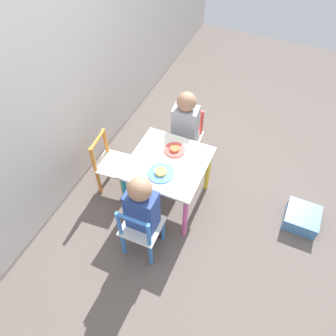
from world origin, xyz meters
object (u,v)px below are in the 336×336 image
(kids_table, at_px, (168,168))
(child_left, at_px, (143,208))
(chair_orange, at_px, (112,165))
(storage_bin, at_px, (302,218))
(chair_blue, at_px, (141,230))
(child_right, at_px, (185,127))
(plate_right, at_px, (175,150))
(chair_red, at_px, (186,139))
(plate_left, at_px, (161,173))

(kids_table, relative_size, child_left, 0.73)
(kids_table, distance_m, chair_orange, 0.49)
(chair_orange, distance_m, storage_bin, 1.54)
(chair_blue, relative_size, child_right, 0.69)
(kids_table, distance_m, chair_blue, 0.49)
(child_right, relative_size, plate_right, 4.87)
(chair_orange, xyz_separation_m, storage_bin, (0.28, -1.50, -0.20))
(child_right, distance_m, plate_right, 0.29)
(kids_table, height_order, child_right, child_right)
(chair_blue, distance_m, child_left, 0.20)
(chair_red, distance_m, plate_right, 0.42)
(chair_red, distance_m, storage_bin, 1.12)
(chair_blue, xyz_separation_m, child_left, (0.06, 0.00, 0.19))
(child_left, bearing_deg, plate_right, -90.28)
(kids_table, bearing_deg, chair_red, 5.42)
(kids_table, bearing_deg, storage_bin, -77.51)
(chair_orange, distance_m, plate_left, 0.53)
(kids_table, distance_m, child_right, 0.42)
(storage_bin, bearing_deg, kids_table, 102.49)
(plate_left, relative_size, storage_bin, 0.73)
(child_right, distance_m, storage_bin, 1.15)
(kids_table, relative_size, chair_orange, 1.04)
(chair_blue, bearing_deg, plate_right, -90.25)
(chair_blue, relative_size, storage_bin, 2.09)
(kids_table, relative_size, plate_left, 3.00)
(child_left, relative_size, plate_left, 4.10)
(child_right, bearing_deg, chair_red, 90.00)
(kids_table, height_order, chair_orange, chair_orange)
(child_right, bearing_deg, kids_table, -90.00)
(kids_table, bearing_deg, chair_orange, 95.66)
(chair_red, xyz_separation_m, plate_left, (-0.59, -0.04, 0.22))
(kids_table, height_order, child_left, child_left)
(kids_table, xyz_separation_m, storage_bin, (0.23, -1.03, -0.34))
(plate_right, relative_size, plate_left, 0.85)
(child_left, bearing_deg, kids_table, -90.00)
(child_right, xyz_separation_m, plate_left, (-0.53, -0.04, 0.03))
(plate_right, bearing_deg, chair_orange, 109.68)
(chair_blue, height_order, chair_orange, same)
(chair_orange, height_order, storage_bin, chair_orange)
(chair_blue, bearing_deg, child_right, -88.05)
(chair_red, distance_m, chair_orange, 0.67)
(chair_red, xyz_separation_m, plate_right, (-0.35, -0.04, 0.22))
(chair_blue, bearing_deg, child_left, -90.00)
(child_right, relative_size, child_left, 1.02)
(chair_blue, xyz_separation_m, child_right, (0.89, 0.05, 0.19))
(child_left, distance_m, storage_bin, 1.27)
(kids_table, xyz_separation_m, chair_red, (0.47, 0.04, -0.14))
(chair_blue, distance_m, plate_left, 0.42)
(chair_red, height_order, child_left, child_left)
(storage_bin, bearing_deg, chair_red, 77.25)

